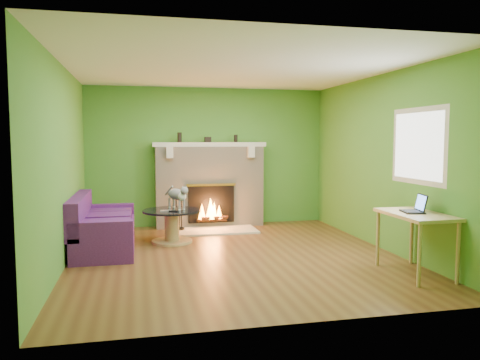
# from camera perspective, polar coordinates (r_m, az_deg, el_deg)

# --- Properties ---
(floor) EXTENTS (5.00, 5.00, 0.00)m
(floor) POSITION_cam_1_polar(r_m,az_deg,el_deg) (6.67, -0.62, -9.22)
(floor) COLOR brown
(floor) RESTS_ON ground
(ceiling) EXTENTS (5.00, 5.00, 0.00)m
(ceiling) POSITION_cam_1_polar(r_m,az_deg,el_deg) (6.53, -0.65, 13.48)
(ceiling) COLOR white
(ceiling) RESTS_ON wall_back
(wall_back) EXTENTS (5.00, 0.00, 5.00)m
(wall_back) POSITION_cam_1_polar(r_m,az_deg,el_deg) (8.93, -3.92, 2.82)
(wall_back) COLOR #498D2E
(wall_back) RESTS_ON floor
(wall_front) EXTENTS (5.00, 0.00, 5.00)m
(wall_front) POSITION_cam_1_polar(r_m,az_deg,el_deg) (4.06, 6.59, 0.20)
(wall_front) COLOR #498D2E
(wall_front) RESTS_ON floor
(wall_left) EXTENTS (0.00, 5.00, 5.00)m
(wall_left) POSITION_cam_1_polar(r_m,az_deg,el_deg) (6.40, -20.77, 1.66)
(wall_left) COLOR #498D2E
(wall_left) RESTS_ON floor
(wall_right) EXTENTS (0.00, 5.00, 5.00)m
(wall_right) POSITION_cam_1_polar(r_m,az_deg,el_deg) (7.27, 17.01, 2.12)
(wall_right) COLOR #498D2E
(wall_right) RESTS_ON floor
(window_frame) EXTENTS (0.00, 1.20, 1.20)m
(window_frame) POSITION_cam_1_polar(r_m,az_deg,el_deg) (6.49, 20.90, 3.90)
(window_frame) COLOR silver
(window_frame) RESTS_ON wall_right
(window_pane) EXTENTS (0.00, 1.06, 1.06)m
(window_pane) POSITION_cam_1_polar(r_m,az_deg,el_deg) (6.48, 20.84, 3.90)
(window_pane) COLOR white
(window_pane) RESTS_ON wall_right
(fireplace) EXTENTS (2.10, 0.46, 1.58)m
(fireplace) POSITION_cam_1_polar(r_m,az_deg,el_deg) (8.78, -3.72, -0.66)
(fireplace) COLOR #BEB49E
(fireplace) RESTS_ON floor
(hearth) EXTENTS (1.50, 0.75, 0.03)m
(hearth) POSITION_cam_1_polar(r_m,az_deg,el_deg) (8.39, -3.15, -6.16)
(hearth) COLOR beige
(hearth) RESTS_ON floor
(mantel) EXTENTS (2.10, 0.28, 0.08)m
(mantel) POSITION_cam_1_polar(r_m,az_deg,el_deg) (8.72, -3.73, 4.35)
(mantel) COLOR silver
(mantel) RESTS_ON fireplace
(sofa) EXTENTS (0.86, 1.82, 0.82)m
(sofa) POSITION_cam_1_polar(r_m,az_deg,el_deg) (7.24, -16.57, -5.72)
(sofa) COLOR #451757
(sofa) RESTS_ON floor
(coffee_table) EXTENTS (0.92, 0.92, 0.52)m
(coffee_table) POSITION_cam_1_polar(r_m,az_deg,el_deg) (7.53, -8.30, -5.28)
(coffee_table) COLOR tan
(coffee_table) RESTS_ON floor
(desk) EXTENTS (0.59, 1.02, 0.75)m
(desk) POSITION_cam_1_polar(r_m,az_deg,el_deg) (6.04, 20.66, -4.64)
(desk) COLOR tan
(desk) RESTS_ON floor
(cat) EXTENTS (0.48, 0.67, 0.39)m
(cat) POSITION_cam_1_polar(r_m,az_deg,el_deg) (7.53, -7.76, -2.07)
(cat) COLOR slate
(cat) RESTS_ON coffee_table
(remote_silver) EXTENTS (0.17, 0.05, 0.02)m
(remote_silver) POSITION_cam_1_polar(r_m,az_deg,el_deg) (7.37, -9.03, -3.71)
(remote_silver) COLOR gray
(remote_silver) RESTS_ON coffee_table
(remote_black) EXTENTS (0.15, 0.13, 0.02)m
(remote_black) POSITION_cam_1_polar(r_m,az_deg,el_deg) (7.32, -8.07, -3.77)
(remote_black) COLOR black
(remote_black) RESTS_ON coffee_table
(laptop) EXTENTS (0.32, 0.35, 0.22)m
(laptop) POSITION_cam_1_polar(r_m,az_deg,el_deg) (6.04, 20.30, -2.68)
(laptop) COLOR black
(laptop) RESTS_ON desk
(fire_tools) EXTENTS (0.18, 0.18, 0.69)m
(fire_tools) POSITION_cam_1_polar(r_m,az_deg,el_deg) (8.40, -7.45, -3.69)
(fire_tools) COLOR black
(fire_tools) RESTS_ON hearth
(mantel_vase_left) EXTENTS (0.08, 0.08, 0.18)m
(mantel_vase_left) POSITION_cam_1_polar(r_m,az_deg,el_deg) (8.68, -7.38, 5.18)
(mantel_vase_left) COLOR black
(mantel_vase_left) RESTS_ON mantel
(mantel_vase_right) EXTENTS (0.07, 0.07, 0.14)m
(mantel_vase_right) POSITION_cam_1_polar(r_m,az_deg,el_deg) (8.84, -0.52, 5.08)
(mantel_vase_right) COLOR black
(mantel_vase_right) RESTS_ON mantel
(mantel_box) EXTENTS (0.12, 0.08, 0.10)m
(mantel_box) POSITION_cam_1_polar(r_m,az_deg,el_deg) (8.75, -3.95, 4.94)
(mantel_box) COLOR black
(mantel_box) RESTS_ON mantel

